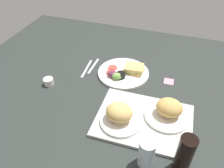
# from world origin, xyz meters

# --- Properties ---
(ground_plane) EXTENTS (1.90, 1.50, 0.03)m
(ground_plane) POSITION_xyz_m (0.00, 0.00, -0.01)
(ground_plane) COLOR #282D2B
(serving_tray) EXTENTS (0.46, 0.34, 0.02)m
(serving_tray) POSITION_xyz_m (-0.20, 0.20, 0.01)
(serving_tray) COLOR #B2B2AD
(serving_tray) RESTS_ON ground_plane
(bread_plate_near) EXTENTS (0.21, 0.21, 0.10)m
(bread_plate_near) POSITION_xyz_m (-0.30, 0.15, 0.05)
(bread_plate_near) COLOR white
(bread_plate_near) RESTS_ON serving_tray
(bread_plate_far) EXTENTS (0.20, 0.20, 0.10)m
(bread_plate_far) POSITION_xyz_m (-0.09, 0.25, 0.06)
(bread_plate_far) COLOR white
(bread_plate_far) RESTS_ON serving_tray
(plate_with_salad) EXTENTS (0.31, 0.31, 0.05)m
(plate_with_salad) POSITION_xyz_m (-0.00, -0.12, 0.02)
(plate_with_salad) COLOR white
(plate_with_salad) RESTS_ON ground_plane
(drinking_glass) EXTENTS (0.06, 0.06, 0.13)m
(drinking_glass) POSITION_xyz_m (-0.25, 0.41, 0.07)
(drinking_glass) COLOR silver
(drinking_glass) RESTS_ON ground_plane
(soda_bottle) EXTENTS (0.06, 0.06, 0.18)m
(soda_bottle) POSITION_xyz_m (-0.39, 0.39, 0.09)
(soda_bottle) COLOR black
(soda_bottle) RESTS_ON ground_plane
(espresso_cup) EXTENTS (0.06, 0.06, 0.04)m
(espresso_cup) POSITION_xyz_m (0.38, 0.10, 0.02)
(espresso_cup) COLOR silver
(espresso_cup) RESTS_ON ground_plane
(fork) EXTENTS (0.01, 0.17, 0.01)m
(fork) POSITION_xyz_m (0.20, -0.15, 0.00)
(fork) COLOR #B7B7BC
(fork) RESTS_ON ground_plane
(knife) EXTENTS (0.03, 0.19, 0.01)m
(knife) POSITION_xyz_m (0.23, -0.11, 0.00)
(knife) COLOR #B7B7BC
(knife) RESTS_ON ground_plane
(sticky_note) EXTENTS (0.06, 0.06, 0.00)m
(sticky_note) POSITION_xyz_m (-0.27, -0.14, 0.00)
(sticky_note) COLOR pink
(sticky_note) RESTS_ON ground_plane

